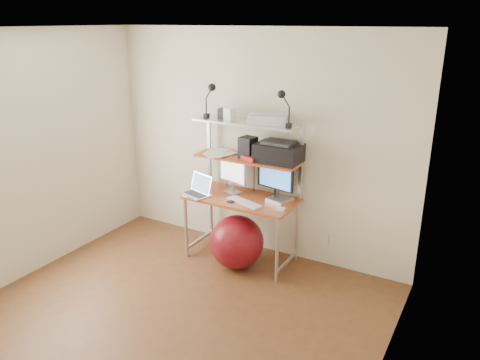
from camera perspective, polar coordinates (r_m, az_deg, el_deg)
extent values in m
plane|color=brown|center=(4.37, -9.62, -17.25)|extent=(3.60, 3.60, 0.00)
plane|color=white|center=(3.54, -11.93, 17.60)|extent=(3.60, 3.60, 0.00)
plane|color=beige|center=(5.21, 2.10, 4.37)|extent=(3.60, 0.00, 3.60)
plane|color=beige|center=(5.08, -26.48, 1.98)|extent=(0.00, 3.60, 3.60)
plane|color=beige|center=(3.02, 16.88, -7.63)|extent=(0.00, 3.60, 3.60)
cube|color=#B85623|center=(5.06, 0.14, -2.28)|extent=(1.20, 0.60, 0.03)
cylinder|color=silver|center=(5.29, -6.58, -5.81)|extent=(0.04, 0.04, 0.71)
cylinder|color=silver|center=(5.68, -3.51, -3.92)|extent=(0.04, 0.04, 0.71)
cylinder|color=silver|center=(4.78, 4.52, -8.61)|extent=(0.04, 0.04, 0.71)
cylinder|color=silver|center=(5.20, 6.97, -6.26)|extent=(0.04, 0.04, 0.71)
cube|color=silver|center=(5.43, -3.76, 3.86)|extent=(0.03, 0.04, 0.84)
cube|color=silver|center=(4.92, 7.45, 2.13)|extent=(0.03, 0.04, 0.84)
cube|color=#B85623|center=(5.04, 0.87, 2.59)|extent=(1.18, 0.34, 0.02)
cube|color=silver|center=(4.94, 0.90, 7.05)|extent=(1.18, 0.34, 0.02)
cube|color=silver|center=(5.21, 10.28, -7.08)|extent=(0.08, 0.01, 0.12)
cube|color=#ABABB0|center=(5.19, -0.98, -1.46)|extent=(0.21, 0.18, 0.01)
cylinder|color=#ABABB0|center=(5.19, -0.87, -0.81)|extent=(0.03, 0.03, 0.10)
cube|color=#ABABB0|center=(5.13, -0.88, 1.27)|extent=(0.39, 0.14, 0.30)
plane|color=silver|center=(5.11, -0.98, 1.22)|extent=(0.34, 0.10, 0.36)
cube|color=black|center=(5.01, 4.18, -2.29)|extent=(0.18, 0.16, 0.01)
cylinder|color=black|center=(5.01, 4.29, -1.61)|extent=(0.03, 0.03, 0.10)
cube|color=black|center=(4.95, 4.34, 0.40)|extent=(0.45, 0.12, 0.27)
plane|color=#3F79D8|center=(4.93, 4.26, 0.34)|extent=(0.40, 0.08, 0.41)
cube|color=silver|center=(5.14, -5.42, -1.77)|extent=(0.37, 0.31, 0.02)
cube|color=#2C2C2E|center=(5.14, -5.43, -1.67)|extent=(0.30, 0.21, 0.00)
cube|color=silver|center=(5.17, -4.48, -0.33)|extent=(0.32, 0.16, 0.21)
plane|color=#6F8EBA|center=(5.17, -4.48, -0.33)|extent=(0.30, 0.16, 0.28)
cube|color=silver|center=(4.91, 0.52, -2.72)|extent=(0.45, 0.25, 0.01)
cube|color=silver|center=(4.73, 4.93, -3.56)|extent=(0.10, 0.07, 0.03)
cube|color=silver|center=(4.96, 4.87, -2.39)|extent=(0.27, 0.27, 0.04)
cube|color=black|center=(4.95, -0.91, -2.54)|extent=(0.09, 0.13, 0.01)
cube|color=black|center=(4.89, 4.73, 3.31)|extent=(0.47, 0.32, 0.19)
cube|color=#2C2C2E|center=(4.86, 4.77, 4.57)|extent=(0.32, 0.24, 0.03)
cube|color=black|center=(5.01, 0.97, 3.98)|extent=(0.18, 0.18, 0.23)
cube|color=#AC1B26|center=(4.94, 1.28, 2.68)|extent=(0.21, 0.17, 0.05)
cube|color=silver|center=(4.85, 3.37, 7.45)|extent=(0.45, 0.37, 0.09)
cube|color=#ABABB0|center=(4.84, 3.39, 8.05)|extent=(0.38, 0.29, 0.01)
cube|color=silver|center=(4.99, -1.24, 8.04)|extent=(0.13, 0.12, 0.13)
cube|color=#2C2C2E|center=(5.10, -2.00, 8.15)|extent=(0.12, 0.12, 0.10)
cube|color=black|center=(5.13, -4.11, 7.84)|extent=(0.05, 0.06, 0.05)
cylinder|color=black|center=(5.11, -4.14, 9.01)|extent=(0.01, 0.01, 0.17)
sphere|color=black|center=(5.03, -3.43, 11.22)|extent=(0.08, 0.08, 0.08)
cube|color=black|center=(4.65, 5.95, 6.62)|extent=(0.04, 0.05, 0.04)
cylinder|color=black|center=(4.63, 6.00, 7.87)|extent=(0.01, 0.01, 0.16)
sphere|color=black|center=(4.62, 5.08, 10.38)|extent=(0.08, 0.08, 0.08)
sphere|color=maroon|center=(5.08, -0.40, -7.56)|extent=(0.58, 0.58, 0.58)
cube|color=white|center=(5.16, -2.66, 3.11)|extent=(0.33, 0.35, 0.00)
cube|color=white|center=(5.27, -2.88, 3.51)|extent=(0.26, 0.32, 0.00)
cube|color=white|center=(5.16, -2.17, 3.24)|extent=(0.28, 0.33, 0.00)
cube|color=white|center=(5.22, -2.84, 3.47)|extent=(0.27, 0.32, 0.00)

